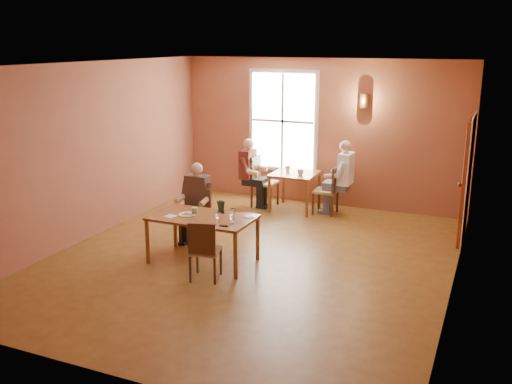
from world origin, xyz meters
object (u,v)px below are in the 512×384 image
at_px(diner_white, 328,179).
at_px(chair_diner_maroon, 265,182).
at_px(chair_empty, 206,249).
at_px(main_table, 203,239).
at_px(chair_diner_white, 326,190).
at_px(diner_main, 194,207).
at_px(second_table, 295,191).
at_px(chair_diner_main, 195,218).
at_px(diner_maroon, 264,174).

bearing_deg(diner_white, chair_diner_maroon, 90.00).
height_order(chair_empty, chair_diner_maroon, chair_diner_maroon).
height_order(main_table, chair_diner_white, chair_diner_white).
relative_size(diner_main, chair_diner_white, 1.35).
distance_m(second_table, diner_white, 0.76).
bearing_deg(chair_diner_white, chair_diner_maroon, 90.00).
bearing_deg(chair_empty, chair_diner_maroon, 86.82).
bearing_deg(chair_empty, chair_diner_main, 112.11).
distance_m(chair_diner_white, diner_maroon, 1.34).
bearing_deg(second_table, chair_empty, -89.94).
xyz_separation_m(chair_diner_main, chair_empty, (0.85, -1.21, -0.02)).
distance_m(diner_main, chair_diner_white, 3.01).
xyz_separation_m(chair_diner_main, diner_white, (1.53, 2.57, 0.25)).
height_order(chair_diner_main, chair_diner_white, chair_diner_white).
relative_size(chair_diner_main, diner_main, 0.72).
xyz_separation_m(diner_main, chair_empty, (0.85, -1.18, -0.21)).
bearing_deg(main_table, diner_maroon, 95.90).
bearing_deg(diner_white, diner_maroon, 90.00).
distance_m(chair_diner_maroon, diner_maroon, 0.16).
bearing_deg(chair_diner_white, second_table, 90.00).
bearing_deg(diner_white, chair_diner_white, 90.00).
xyz_separation_m(chair_diner_main, diner_main, (0.00, -0.03, 0.19)).
bearing_deg(diner_main, chair_diner_white, -119.88).
bearing_deg(chair_empty, diner_main, 112.79).
bearing_deg(second_table, chair_diner_white, 0.00).
bearing_deg(chair_empty, chair_diner_white, 67.33).
relative_size(main_table, chair_empty, 1.76).
xyz_separation_m(chair_empty, second_table, (-0.00, 3.78, -0.06)).
xyz_separation_m(second_table, diner_white, (0.68, 0.00, 0.33)).
distance_m(second_table, diner_maroon, 0.74).
height_order(second_table, diner_maroon, diner_maroon).
bearing_deg(second_table, chair_diner_maroon, 180.00).
relative_size(chair_diner_main, chair_empty, 1.04).
bearing_deg(chair_diner_white, main_table, 162.82).
distance_m(diner_white, chair_diner_maroon, 1.34).
bearing_deg(diner_main, chair_diner_main, -90.00).
distance_m(chair_diner_white, chair_diner_maroon, 1.30).
height_order(second_table, chair_diner_maroon, chair_diner_maroon).
distance_m(second_table, chair_diner_white, 0.66).
distance_m(chair_diner_main, diner_main, 0.19).
bearing_deg(chair_diner_main, chair_empty, 125.09).
bearing_deg(chair_diner_main, diner_maroon, -93.70).
bearing_deg(chair_diner_maroon, diner_white, 90.00).
xyz_separation_m(chair_diner_main, chair_diner_maroon, (0.20, 2.57, 0.05)).
bearing_deg(main_table, chair_empty, -57.99).
xyz_separation_m(main_table, chair_diner_white, (1.00, 3.22, 0.11)).
distance_m(chair_diner_main, chair_empty, 1.48).
relative_size(chair_diner_main, chair_diner_white, 0.97).
bearing_deg(chair_diner_white, chair_diner_main, 149.83).
bearing_deg(diner_maroon, chair_empty, 10.24).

